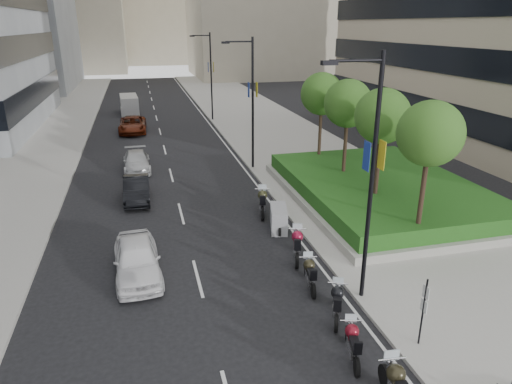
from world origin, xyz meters
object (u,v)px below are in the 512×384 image
object	(u,v)px
car_a	(137,259)
car_d	(133,125)
motorcycle_5	(279,219)
delivery_van	(129,105)
parking_sign	(423,309)
motorcycle_4	(297,245)
motorcycle_6	(263,202)
lamp_post_2	(210,72)
motorcycle_3	(310,274)
car_b	(137,189)
car_c	(137,161)
motorcycle_2	(337,303)
lamp_post_0	(369,171)
lamp_post_1	(250,98)
motorcycle_1	(353,342)

from	to	relation	value
car_a	car_d	xyz separation A→B (m)	(-0.16, 27.52, -0.02)
motorcycle_5	delivery_van	bearing A→B (deg)	25.45
parking_sign	motorcycle_4	size ratio (longest dim) A/B	1.08
motorcycle_6	motorcycle_4	bearing A→B (deg)	-163.85
lamp_post_2	motorcycle_3	bearing A→B (deg)	-92.45
lamp_post_2	car_b	bearing A→B (deg)	-109.57
motorcycle_4	car_c	bearing A→B (deg)	42.80
car_a	car_d	bearing A→B (deg)	87.47
lamp_post_2	car_d	xyz separation A→B (m)	(-8.15, -3.69, -4.32)
parking_sign	motorcycle_2	size ratio (longest dim) A/B	1.23
lamp_post_2	delivery_van	world-z (taller)	lamp_post_2
lamp_post_2	car_b	size ratio (longest dim) A/B	2.17
lamp_post_0	car_c	size ratio (longest dim) A/B	2.02
lamp_post_1	motorcycle_5	size ratio (longest dim) A/B	4.36
car_c	car_b	bearing A→B (deg)	-91.76
car_a	car_c	distance (m)	14.94
motorcycle_1	motorcycle_4	size ratio (longest dim) A/B	0.88
motorcycle_4	motorcycle_5	world-z (taller)	motorcycle_4
lamp_post_0	car_b	world-z (taller)	lamp_post_0
car_a	car_b	xyz separation A→B (m)	(0.06, 8.89, -0.08)
parking_sign	motorcycle_5	xyz separation A→B (m)	(-1.72, 9.70, -0.87)
motorcycle_3	motorcycle_4	distance (m)	2.37
lamp_post_0	lamp_post_2	size ratio (longest dim) A/B	1.00
motorcycle_2	car_a	size ratio (longest dim) A/B	0.45
lamp_post_0	car_b	distance (m)	15.59
lamp_post_0	motorcycle_3	size ratio (longest dim) A/B	4.22
car_a	delivery_van	size ratio (longest dim) A/B	0.90
delivery_van	lamp_post_0	bearing A→B (deg)	-81.64
motorcycle_4	car_b	distance (m)	11.32
lamp_post_0	motorcycle_2	xyz separation A→B (m)	(-1.22, -0.83, -4.49)
lamp_post_0	motorcycle_2	world-z (taller)	lamp_post_0
lamp_post_1	motorcycle_4	size ratio (longest dim) A/B	3.90
car_b	car_c	xyz separation A→B (m)	(0.05, 6.05, -0.04)
parking_sign	delivery_van	xyz separation A→B (m)	(-9.14, 44.35, -0.50)
lamp_post_2	car_a	bearing A→B (deg)	-104.36
lamp_post_1	lamp_post_2	size ratio (longest dim) A/B	1.00
lamp_post_2	motorcycle_1	size ratio (longest dim) A/B	4.44
parking_sign	lamp_post_1	bearing A→B (deg)	91.88
car_b	lamp_post_2	bearing A→B (deg)	71.10
motorcycle_4	lamp_post_0	bearing A→B (deg)	-143.50
motorcycle_2	car_c	bearing A→B (deg)	43.23
lamp_post_2	car_d	distance (m)	9.93
motorcycle_5	motorcycle_6	xyz separation A→B (m)	(-0.23, 2.23, 0.07)
motorcycle_4	delivery_van	world-z (taller)	delivery_van
motorcycle_3	motorcycle_5	distance (m)	5.44
car_b	car_d	xyz separation A→B (m)	(-0.21, 18.63, 0.06)
delivery_van	motorcycle_6	bearing A→B (deg)	-80.75
car_c	car_d	size ratio (longest dim) A/B	0.83
motorcycle_1	car_b	distance (m)	16.81
motorcycle_5	delivery_van	size ratio (longest dim) A/B	0.41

